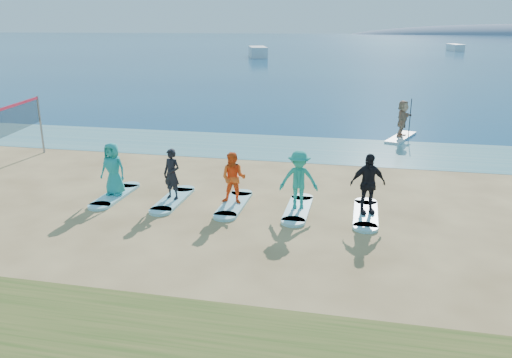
% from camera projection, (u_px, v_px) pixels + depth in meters
% --- Properties ---
extents(ground, '(600.00, 600.00, 0.00)m').
position_uv_depth(ground, '(264.00, 243.00, 12.91)').
color(ground, tan).
rests_on(ground, ground).
extents(shallow_water, '(600.00, 600.00, 0.00)m').
position_uv_depth(shallow_water, '(309.00, 149.00, 22.71)').
color(shallow_water, teal).
rests_on(shallow_water, ground).
extents(ocean, '(600.00, 600.00, 0.00)m').
position_uv_depth(ocean, '(360.00, 42.00, 162.26)').
color(ocean, navy).
rests_on(ocean, ground).
extents(paddleboard, '(1.70, 3.06, 0.12)m').
position_uv_depth(paddleboard, '(401.00, 137.00, 24.73)').
color(paddleboard, silver).
rests_on(paddleboard, ground).
extents(paddleboarder, '(1.00, 1.73, 1.78)m').
position_uv_depth(paddleboarder, '(402.00, 119.00, 24.45)').
color(paddleboarder, tan).
rests_on(paddleboarder, paddleboard).
extents(boat_offshore_a, '(5.01, 8.95, 1.77)m').
position_uv_depth(boat_offshore_a, '(258.00, 57.00, 86.60)').
color(boat_offshore_a, silver).
rests_on(boat_offshore_a, ground).
extents(boat_offshore_b, '(2.87, 7.03, 1.44)m').
position_uv_depth(boat_offshore_b, '(455.00, 51.00, 106.07)').
color(boat_offshore_b, silver).
rests_on(boat_offshore_b, ground).
extents(surfboard_0, '(0.70, 2.20, 0.09)m').
position_uv_depth(surfboard_0, '(115.00, 195.00, 16.41)').
color(surfboard_0, '#91D8E1').
rests_on(surfboard_0, ground).
extents(student_0, '(0.88, 0.60, 1.72)m').
position_uv_depth(student_0, '(113.00, 169.00, 16.14)').
color(student_0, teal).
rests_on(student_0, surfboard_0).
extents(surfboard_1, '(0.70, 2.20, 0.09)m').
position_uv_depth(surfboard_1, '(173.00, 200.00, 16.00)').
color(surfboard_1, '#91D8E1').
rests_on(surfboard_1, ground).
extents(student_1, '(0.68, 0.55, 1.62)m').
position_uv_depth(student_1, '(172.00, 174.00, 15.75)').
color(student_1, black).
rests_on(student_1, surfboard_1).
extents(surfboard_2, '(0.70, 2.20, 0.09)m').
position_uv_depth(surfboard_2, '(234.00, 204.00, 15.60)').
color(surfboard_2, '#91D8E1').
rests_on(surfboard_2, ground).
extents(student_2, '(0.79, 0.61, 1.62)m').
position_uv_depth(student_2, '(234.00, 178.00, 15.34)').
color(student_2, '#FF581A').
rests_on(student_2, surfboard_2).
extents(surfboard_3, '(0.70, 2.20, 0.09)m').
position_uv_depth(surfboard_3, '(298.00, 209.00, 15.19)').
color(surfboard_3, '#91D8E1').
rests_on(surfboard_3, ground).
extents(student_3, '(1.23, 0.82, 1.78)m').
position_uv_depth(student_3, '(299.00, 180.00, 14.91)').
color(student_3, teal).
rests_on(student_3, surfboard_3).
extents(surfboard_4, '(0.70, 2.20, 0.09)m').
position_uv_depth(surfboard_4, '(366.00, 214.00, 14.78)').
color(surfboard_4, '#91D8E1').
rests_on(surfboard_4, ground).
extents(student_4, '(1.15, 0.77, 1.81)m').
position_uv_depth(student_4, '(368.00, 184.00, 14.50)').
color(student_4, black).
rests_on(student_4, surfboard_4).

